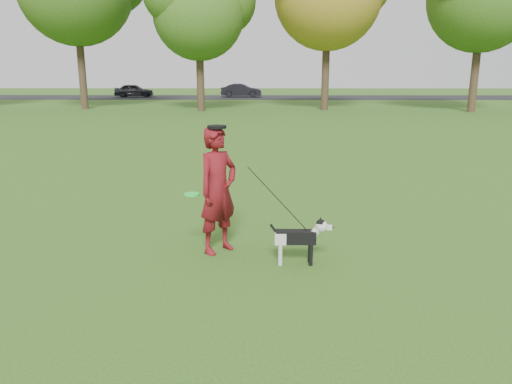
{
  "coord_description": "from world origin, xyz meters",
  "views": [
    {
      "loc": [
        -0.06,
        -6.7,
        2.76
      ],
      "look_at": [
        -0.16,
        0.49,
        0.95
      ],
      "focal_mm": 35.0,
      "sensor_mm": 36.0,
      "label": 1
    }
  ],
  "objects_px": {
    "man": "(218,190)",
    "car_left": "(134,90)",
    "dog": "(301,236)",
    "car_mid": "(241,90)"
  },
  "relations": [
    {
      "from": "car_left",
      "to": "car_mid",
      "type": "height_order",
      "value": "car_mid"
    },
    {
      "from": "car_left",
      "to": "car_mid",
      "type": "xyz_separation_m",
      "value": [
        9.91,
        0.0,
        0.02
      ]
    },
    {
      "from": "dog",
      "to": "car_mid",
      "type": "xyz_separation_m",
      "value": [
        -2.51,
        39.97,
        0.21
      ]
    },
    {
      "from": "dog",
      "to": "car_mid",
      "type": "distance_m",
      "value": 40.05
    },
    {
      "from": "dog",
      "to": "car_left",
      "type": "xyz_separation_m",
      "value": [
        -12.42,
        39.97,
        0.2
      ]
    },
    {
      "from": "car_left",
      "to": "car_mid",
      "type": "distance_m",
      "value": 9.91
    },
    {
      "from": "man",
      "to": "car_left",
      "type": "relative_size",
      "value": 0.55
    },
    {
      "from": "car_mid",
      "to": "man",
      "type": "bearing_deg",
      "value": -177.19
    },
    {
      "from": "dog",
      "to": "car_left",
      "type": "bearing_deg",
      "value": 107.26
    },
    {
      "from": "man",
      "to": "car_mid",
      "type": "bearing_deg",
      "value": 44.47
    }
  ]
}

